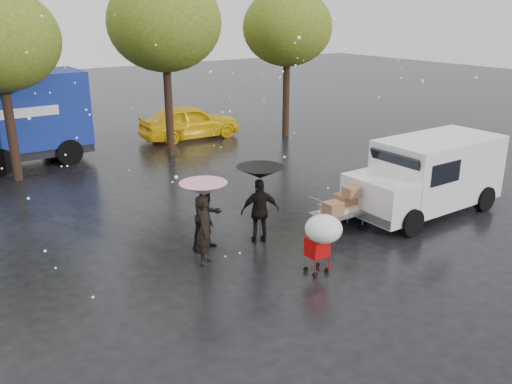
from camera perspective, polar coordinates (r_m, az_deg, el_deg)
ground at (r=13.45m, az=0.67°, el=-6.72°), size 90.00×90.00×0.00m
person_pink at (r=12.80m, az=-5.41°, el=-3.99°), size 0.72×0.74×1.71m
person_middle at (r=13.58m, az=-5.18°, el=-2.60°), size 0.87×0.69×1.72m
person_black at (r=13.90m, az=0.43°, el=-2.02°), size 1.08×0.78×1.71m
umbrella_pink at (r=12.44m, az=-5.55°, el=0.31°), size 1.11×1.11×2.02m
umbrella_black at (r=13.56m, az=0.45°, el=2.06°), size 1.22×1.22×2.04m
vendor_cart at (r=14.79m, az=8.94°, el=-1.47°), size 1.52×0.80×1.27m
shopping_cart at (r=12.19m, az=7.01°, el=-4.19°), size 0.84×0.84×1.46m
white_van at (r=16.69m, az=17.71°, el=1.79°), size 4.91×2.18×2.20m
box_ground_near at (r=15.80m, az=8.47°, el=-2.02°), size 0.62×0.56×0.46m
box_ground_far at (r=16.01m, az=7.51°, el=-1.86°), size 0.49×0.39×0.37m
yellow_taxi at (r=25.43m, az=-7.02°, el=7.36°), size 4.73×2.13×1.58m
tree_row at (r=20.94m, az=-17.20°, el=15.93°), size 21.60×4.40×7.12m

